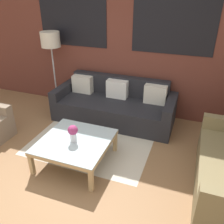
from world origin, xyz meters
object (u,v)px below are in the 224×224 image
(couch_dark, at_px, (114,106))
(floor_lamp, at_px, (51,43))
(coffee_table, at_px, (75,143))
(flower_vase, at_px, (73,132))

(couch_dark, distance_m, floor_lamp, 1.73)
(coffee_table, relative_size, flower_vase, 3.76)
(coffee_table, bearing_deg, couch_dark, 86.38)
(coffee_table, height_order, floor_lamp, floor_lamp)
(couch_dark, distance_m, flower_vase, 1.46)
(couch_dark, relative_size, flower_vase, 8.77)
(floor_lamp, bearing_deg, coffee_table, -50.35)
(floor_lamp, relative_size, flower_vase, 6.05)
(coffee_table, xyz_separation_m, flower_vase, (-0.00, -0.03, 0.20))
(coffee_table, distance_m, floor_lamp, 2.23)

